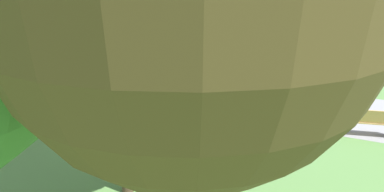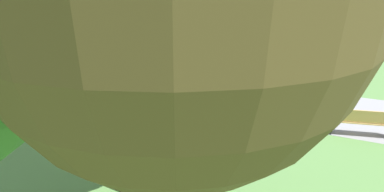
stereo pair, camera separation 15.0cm
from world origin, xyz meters
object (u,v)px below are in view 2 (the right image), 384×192
object	(u,v)px
kiosk	(231,38)
tree_1	(116,9)
bench_6	(280,105)
bench_7	(361,122)
bench_2	(36,79)
bench_3	(93,81)
bench_5	(212,93)
bench_4	(151,86)

from	to	relation	value
kiosk	tree_1	bearing A→B (deg)	-68.77
bench_6	bench_7	distance (m)	2.74
bench_2	bench_3	world-z (taller)	same
bench_5	bench_6	xyz separation A→B (m)	(2.74, -0.18, 0.00)
kiosk	bench_3	bearing A→B (deg)	-99.62
bench_5	kiosk	world-z (taller)	kiosk
bench_6	tree_1	size ratio (longest dim) A/B	0.32
bench_7	tree_1	size ratio (longest dim) A/B	0.32
bench_7	tree_1	xyz separation A→B (m)	(-4.39, -6.12, 3.61)
bench_7	kiosk	bearing A→B (deg)	117.25
bench_4	bench_6	world-z (taller)	same
bench_2	bench_6	size ratio (longest dim) A/B	1.00
bench_6	tree_1	world-z (taller)	tree_1
bench_6	bench_7	xyz separation A→B (m)	(2.69, -0.53, 0.00)
bench_3	bench_7	bearing A→B (deg)	14.88
bench_2	bench_6	world-z (taller)	same
bench_6	bench_7	world-z (taller)	same
bench_4	bench_5	world-z (taller)	same
bench_4	tree_1	bearing A→B (deg)	-52.98
bench_2	bench_6	bearing A→B (deg)	29.72
bench_6	tree_1	bearing A→B (deg)	-111.75
bench_4	bench_5	xyz separation A→B (m)	(2.74, 0.18, 0.00)
bench_3	kiosk	xyz separation A→B (m)	(2.74, 8.97, 1.04)
bench_2	bench_5	world-z (taller)	same
bench_4	tree_1	size ratio (longest dim) A/B	0.32
bench_3	bench_6	bearing A→B (deg)	18.58
bench_3	tree_1	distance (m)	9.61
bench_5	bench_7	size ratio (longest dim) A/B	0.97
bench_4	bench_6	bearing A→B (deg)	7.44
bench_2	kiosk	bearing A→B (deg)	83.85
bench_5	tree_1	distance (m)	7.79
bench_3	bench_5	distance (m)	5.47
bench_3	kiosk	distance (m)	9.43
bench_2	bench_5	distance (m)	8.17
tree_1	kiosk	xyz separation A→B (m)	(-3.73, 15.09, -2.57)
bench_2	bench_4	bearing A→B (deg)	37.11
bench_4	bench_7	xyz separation A→B (m)	(8.16, -0.53, 0.00)
bench_2	bench_5	size ratio (longest dim) A/B	1.02
bench_5	tree_1	bearing A→B (deg)	-81.34
kiosk	bench_4	bearing A→B (deg)	-82.97
bench_3	bench_7	xyz separation A→B (m)	(10.85, 0.00, 0.00)
bench_7	tree_1	distance (m)	8.35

